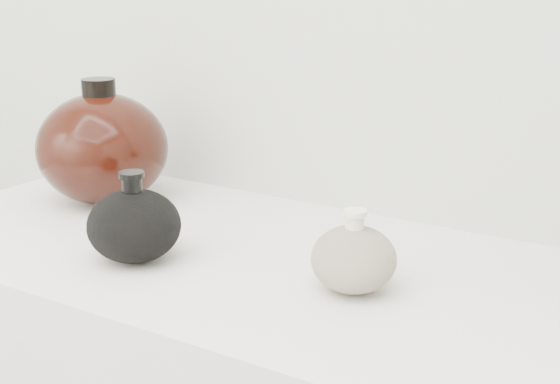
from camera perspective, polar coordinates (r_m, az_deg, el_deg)
The scene contains 3 objects.
black_gourd_vase at distance 1.06m, azimuth -10.62°, elevation -2.38°, with size 0.16×0.16×0.12m.
cream_gourd_vase at distance 0.95m, azimuth 5.41°, elevation -4.86°, with size 0.13×0.13×0.10m.
left_round_pot at distance 1.31m, azimuth -12.85°, elevation 3.17°, with size 0.25×0.25×0.21m.
Camera 1 is at (0.51, 0.12, 1.29)m, focal length 50.00 mm.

